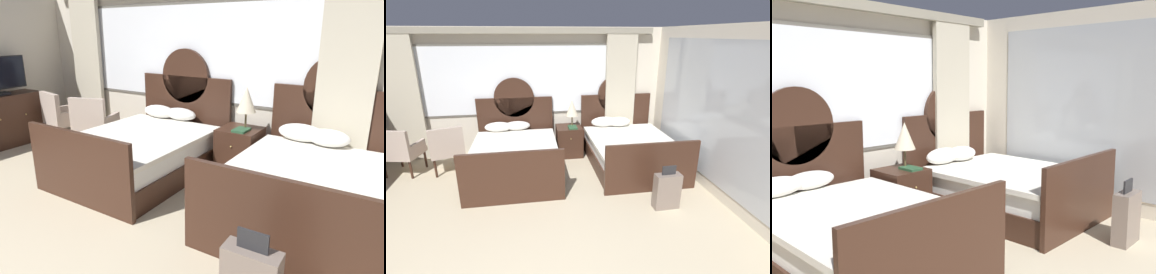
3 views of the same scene
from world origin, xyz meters
The scene contains 10 objects.
wall_back_window centered at (0.00, 4.35, 1.43)m, with size 6.38×0.22×2.70m.
wall_right_mirror centered at (3.22, 1.90, 1.35)m, with size 0.08×4.95×2.70m.
bed_near_window centered at (-0.08, 3.24, 0.34)m, with size 1.62×2.26×1.68m.
bed_near_mirror centered at (2.19, 3.24, 0.35)m, with size 1.62×2.26×1.68m.
nightstand_between_beds centered at (1.06, 3.93, 0.33)m, with size 0.55×0.57×0.65m.
table_lamp_on_nightstand centered at (1.13, 3.94, 1.05)m, with size 0.27×0.27×0.58m.
book_on_nightstand centered at (1.12, 3.82, 0.67)m, with size 0.18×0.26×0.03m.
armchair_by_window_left centered at (-1.37, 3.48, 0.50)m, with size 0.77×0.77×0.93m.
armchair_by_window_centre centered at (-2.20, 3.48, 0.50)m, with size 0.71×0.71×0.93m.
suitcase_on_floor centered at (2.24, 1.57, 0.29)m, with size 0.40×0.18×0.70m.
Camera 2 is at (0.24, -2.10, 2.55)m, focal length 27.46 mm.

